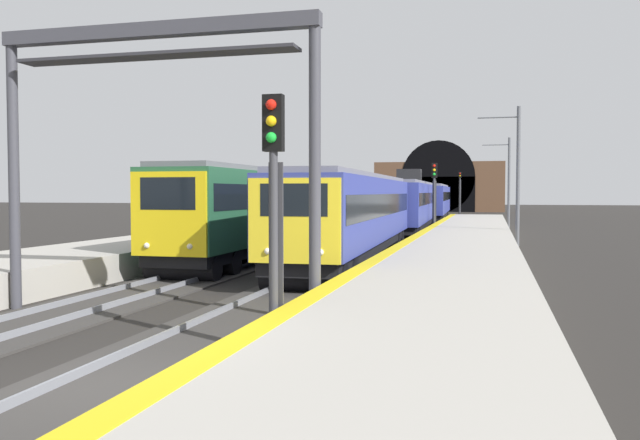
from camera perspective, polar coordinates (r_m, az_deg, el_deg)
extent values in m
plane|color=#282623|center=(11.20, -17.86, -13.73)|extent=(320.00, 320.00, 0.00)
cube|color=#ADA89E|center=(9.54, 5.99, -13.51)|extent=(112.00, 4.84, 0.96)
cube|color=yellow|center=(9.96, -6.64, -9.95)|extent=(112.00, 0.50, 0.01)
cube|color=#383533|center=(11.20, -17.87, -13.59)|extent=(160.00, 3.01, 0.06)
cube|color=gray|center=(11.56, -20.95, -12.58)|extent=(160.00, 0.07, 0.15)
cube|color=gray|center=(10.81, -14.57, -13.55)|extent=(160.00, 0.07, 0.15)
cube|color=navy|center=(28.72, 2.87, 0.91)|extent=(19.63, 3.44, 2.64)
cube|color=black|center=(28.71, 2.87, 1.34)|extent=(18.84, 3.45, 0.91)
cube|color=slate|center=(28.72, 2.88, 3.75)|extent=(19.03, 2.99, 0.20)
cube|color=black|center=(28.80, 2.86, -2.10)|extent=(19.22, 3.08, 0.54)
cylinder|color=black|center=(20.37, -1.41, -4.94)|extent=(1.05, 2.67, 0.97)
cylinder|color=black|center=(22.10, -0.25, -4.36)|extent=(1.05, 2.67, 0.97)
cylinder|color=black|center=(35.62, 4.79, -1.79)|extent=(1.05, 2.67, 0.97)
cylinder|color=black|center=(37.39, 5.18, -1.59)|extent=(1.05, 2.67, 0.97)
cube|color=yellow|center=(19.14, -2.24, -0.07)|extent=(0.20, 2.76, 2.49)
cube|color=black|center=(19.07, -2.28, 1.74)|extent=(0.10, 2.01, 0.95)
sphere|color=#F2EACC|center=(18.95, 0.03, -2.80)|extent=(0.20, 0.20, 0.20)
sphere|color=#F2EACC|center=(19.36, -4.54, -2.70)|extent=(0.20, 0.20, 0.20)
cube|color=navy|center=(48.65, 7.68, 1.51)|extent=(19.63, 3.44, 2.64)
cube|color=black|center=(48.64, 7.68, 1.87)|extent=(18.84, 3.45, 0.79)
cube|color=slate|center=(48.65, 7.69, 3.18)|extent=(19.03, 2.99, 0.20)
cube|color=black|center=(48.69, 7.67, -0.27)|extent=(19.22, 3.08, 0.54)
cylinder|color=black|center=(40.00, 6.53, -1.34)|extent=(1.05, 2.67, 0.97)
cylinder|color=black|center=(41.79, 6.80, -1.18)|extent=(1.05, 2.67, 0.97)
cylinder|color=black|center=(55.65, 8.32, -0.29)|extent=(1.05, 2.67, 0.97)
cylinder|color=black|center=(57.44, 8.46, -0.21)|extent=(1.05, 2.67, 0.97)
cube|color=navy|center=(68.72, 9.69, 1.76)|extent=(19.63, 3.44, 2.64)
cube|color=black|center=(68.72, 9.69, 2.05)|extent=(18.84, 3.45, 0.82)
cube|color=slate|center=(68.72, 9.70, 2.94)|extent=(19.03, 2.99, 0.20)
cube|color=black|center=(68.76, 9.68, 0.49)|extent=(19.22, 3.08, 0.54)
cylinder|color=black|center=(60.42, 9.23, -0.09)|extent=(1.05, 2.67, 0.97)
cylinder|color=black|center=(62.21, 9.34, -0.02)|extent=(1.05, 2.67, 0.97)
cylinder|color=black|center=(75.33, 9.95, 0.40)|extent=(1.05, 2.67, 0.97)
cylinder|color=black|center=(77.12, 10.02, 0.44)|extent=(1.05, 2.67, 0.97)
cube|color=black|center=(48.66, 7.69, 3.83)|extent=(1.35, 1.76, 0.90)
cube|color=#235638|center=(31.27, -4.83, 1.23)|extent=(19.08, 2.88, 2.99)
cube|color=black|center=(31.26, -4.84, 2.09)|extent=(18.32, 2.91, 0.94)
cube|color=slate|center=(31.27, -4.84, 4.15)|extent=(18.51, 2.46, 0.20)
cube|color=black|center=(31.35, -4.82, -1.83)|extent=(18.70, 2.54, 0.50)
cylinder|color=black|center=(23.48, -11.75, -4.09)|extent=(0.91, 2.62, 0.91)
cylinder|color=black|center=(25.10, -9.93, -3.65)|extent=(0.91, 2.62, 0.91)
cylinder|color=black|center=(37.82, -1.44, -1.59)|extent=(0.91, 2.62, 0.91)
cylinder|color=black|center=(39.55, -0.72, -1.41)|extent=(0.91, 2.62, 0.91)
cube|color=yellow|center=(22.45, -12.92, 0.50)|extent=(0.13, 2.73, 2.82)
cube|color=black|center=(22.40, -12.99, 2.24)|extent=(0.04, 1.99, 1.07)
sphere|color=#F2EACC|center=(22.11, -11.16, -2.26)|extent=(0.20, 0.20, 0.20)
sphere|color=#F2EACC|center=(22.83, -14.71, -2.14)|extent=(0.20, 0.20, 0.20)
cube|color=#235638|center=(50.16, 2.60, 1.68)|extent=(19.08, 2.88, 2.99)
cube|color=black|center=(50.15, 2.60, 2.26)|extent=(18.32, 2.91, 0.88)
cube|color=slate|center=(50.16, 2.60, 3.50)|extent=(18.51, 2.46, 0.20)
cube|color=black|center=(50.21, 2.60, -0.23)|extent=(18.70, 2.54, 0.50)
cylinder|color=black|center=(42.27, 0.33, -1.16)|extent=(0.91, 2.62, 0.91)
cylinder|color=black|center=(44.01, 0.90, -1.02)|extent=(0.91, 2.62, 0.91)
cylinder|color=black|center=(56.47, 3.92, -0.27)|extent=(0.91, 2.62, 0.91)
cylinder|color=black|center=(58.24, 4.25, -0.19)|extent=(0.91, 2.62, 0.91)
cube|color=#235638|center=(69.43, 5.94, 1.88)|extent=(19.08, 2.88, 2.99)
cube|color=black|center=(69.42, 5.95, 2.30)|extent=(18.32, 2.91, 0.89)
cube|color=slate|center=(69.43, 5.95, 3.19)|extent=(18.51, 2.46, 0.20)
cube|color=black|center=(69.46, 5.94, 0.49)|extent=(18.70, 2.54, 0.50)
cylinder|color=black|center=(61.27, 4.79, -0.06)|extent=(0.91, 2.62, 0.91)
cylinder|color=black|center=(63.04, 5.06, 0.01)|extent=(0.91, 2.62, 0.91)
cylinder|color=black|center=(75.92, 6.66, 0.41)|extent=(0.91, 2.62, 0.91)
cylinder|color=black|center=(77.70, 6.84, 0.45)|extent=(0.91, 2.62, 0.91)
cylinder|color=#38383D|center=(12.39, -4.01, -3.01)|extent=(0.16, 0.16, 3.85)
cube|color=black|center=(12.40, -4.04, 8.33)|extent=(0.20, 0.38, 1.05)
cube|color=#38383D|center=(12.52, -3.80, -2.95)|extent=(0.04, 0.28, 3.46)
sphere|color=red|center=(12.32, -4.24, 9.89)|extent=(0.20, 0.20, 0.20)
sphere|color=yellow|center=(12.28, -4.24, 8.51)|extent=(0.20, 0.20, 0.20)
sphere|color=green|center=(12.25, -4.23, 7.11)|extent=(0.20, 0.20, 0.20)
cylinder|color=#38383D|center=(47.75, 9.81, 1.14)|extent=(0.16, 0.16, 4.11)
cube|color=black|center=(47.77, 9.83, 4.23)|extent=(0.20, 0.38, 1.05)
cube|color=#38383D|center=(47.89, 9.82, 1.14)|extent=(0.04, 0.28, 3.70)
sphere|color=red|center=(47.65, 9.82, 4.63)|extent=(0.20, 0.20, 0.20)
sphere|color=yellow|center=(47.64, 9.82, 4.27)|extent=(0.20, 0.20, 0.20)
sphere|color=green|center=(47.63, 9.82, 3.91)|extent=(0.20, 0.20, 0.20)
cylinder|color=#38383D|center=(87.50, 11.96, 1.96)|extent=(0.16, 0.16, 4.95)
cube|color=black|center=(87.53, 11.98, 3.83)|extent=(0.20, 0.38, 0.75)
cube|color=#38383D|center=(87.64, 11.97, 1.96)|extent=(0.04, 0.28, 4.46)
sphere|color=red|center=(87.40, 11.98, 3.94)|extent=(0.20, 0.20, 0.20)
sphere|color=yellow|center=(87.40, 11.97, 3.75)|extent=(0.20, 0.20, 0.20)
cylinder|color=#3F3F47|center=(19.22, -24.88, 3.25)|extent=(0.28, 0.28, 6.90)
cylinder|color=#3F3F47|center=(15.38, -0.45, 3.74)|extent=(0.28, 0.28, 6.90)
cube|color=#3F3F47|center=(17.38, -14.17, 15.59)|extent=(0.36, 8.49, 0.35)
cube|color=#2D2D33|center=(17.24, -14.15, 13.57)|extent=(0.70, 7.39, 0.08)
cube|color=brown|center=(106.49, 10.18, 2.83)|extent=(2.37, 20.30, 7.88)
cube|color=black|center=(105.26, 10.13, 2.20)|extent=(0.12, 11.37, 5.51)
cylinder|color=black|center=(105.28, 10.14, 3.70)|extent=(0.12, 11.37, 11.37)
cylinder|color=#595B60|center=(59.11, 15.97, 3.09)|extent=(0.22, 0.22, 7.77)
cylinder|color=#595B60|center=(59.23, 14.91, 6.28)|extent=(0.08, 2.26, 0.08)
cylinder|color=#595B60|center=(39.23, 16.70, 3.60)|extent=(0.22, 0.22, 7.95)
cylinder|color=#595B60|center=(39.43, 15.10, 8.53)|extent=(0.08, 2.27, 0.08)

